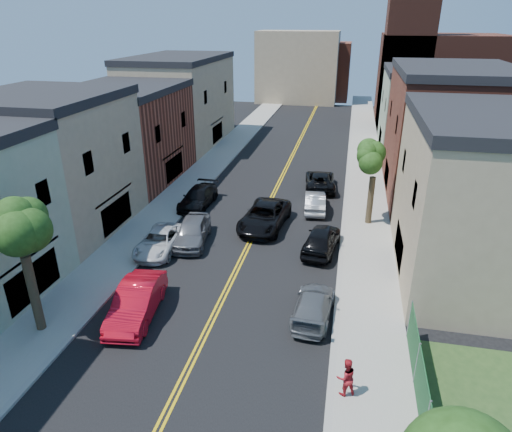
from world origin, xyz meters
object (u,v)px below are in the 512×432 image
Objects in this scene: red_sedan at (137,302)px; black_suv_lane at (265,216)px; black_car_right at (322,240)px; silver_car_right at (315,202)px; black_car_left at (198,197)px; grey_car_right at (313,305)px; dark_car_right_far at (320,180)px; grey_car_left at (192,231)px; pedestrian_right at (346,377)px; white_pickup at (160,241)px.

red_sedan is 0.85× the size of black_suv_lane.
black_car_right reaches higher than silver_car_right.
black_car_left is 16.61m from grey_car_right.
dark_car_right_far is at bearing 62.63° from red_sedan.
black_suv_lane is at bearing -23.13° from black_car_left.
grey_car_left is 2.97× the size of pedestrian_right.
black_car_left reaches higher than white_pickup.
white_pickup is 1.02× the size of black_car_right.
dark_car_right_far is (-1.16, 19.11, 0.09)m from grey_car_right.
grey_car_left is (1.70, 1.55, 0.16)m from white_pickup.
black_car_left is at bearing -80.47° from pedestrian_right.
black_suv_lane is 16.38m from pedestrian_right.
black_car_right is (10.32, 2.13, 0.14)m from white_pickup.
red_sedan is 3.11× the size of pedestrian_right.
pedestrian_right reaches higher than dark_car_right_far.
white_pickup is 0.81× the size of black_suv_lane.
red_sedan is 22.25m from dark_car_right_far.
grey_car_left is at bearing -72.81° from black_car_left.
black_car_left is 1.07× the size of black_car_right.
black_car_right is at bearing -28.44° from black_suv_lane.
black_car_right is 12.43m from pedestrian_right.
grey_car_left is at bearing 52.75° from dark_car_right_far.
white_pickup is 11.64m from grey_car_right.
silver_car_right is 0.82× the size of dark_car_right_far.
grey_car_left is 6.49m from black_car_left.
grey_car_left reaches higher than dark_car_right_far.
grey_car_right is 0.75× the size of black_suv_lane.
grey_car_left is 1.03× the size of black_car_right.
black_car_left is 1.16× the size of silver_car_right.
red_sedan is at bearing 15.29° from grey_car_right.
pedestrian_right is (2.90, -24.18, 0.23)m from dark_car_right_far.
dark_car_right_far is (7.60, 12.47, -0.09)m from grey_car_left.
black_car_left is 21.72m from pedestrian_right.
red_sedan is at bearing -97.92° from grey_car_left.
silver_car_right is (9.30, 1.05, -0.02)m from black_car_left.
grey_car_right is 0.95× the size of black_car_right.
red_sedan is 1.05× the size of grey_car_left.
pedestrian_right reaches higher than red_sedan.
black_car_right is (-0.14, 7.22, 0.16)m from grey_car_right.
red_sedan is 1.14× the size of grey_car_right.
black_car_left is at bearing 97.27° from grey_car_left.
grey_car_left is 0.91× the size of dark_car_right_far.
black_car_right is (8.62, 0.58, -0.02)m from grey_car_left.
dark_car_right_far is at bearing 54.10° from white_pickup.
black_suv_lane reaches higher than silver_car_right.
red_sedan reaches higher than black_suv_lane.
white_pickup is at bearing -64.43° from pedestrian_right.
red_sedan is at bearing 53.94° from black_car_right.
black_suv_lane reaches higher than white_pickup.
pedestrian_right is at bearing 106.32° from black_car_right.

